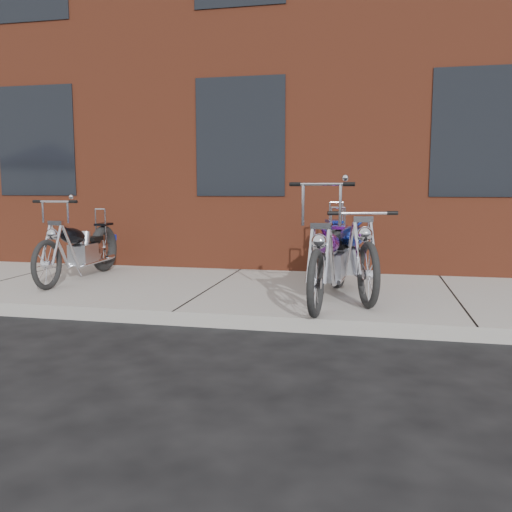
# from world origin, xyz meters

# --- Properties ---
(ground) EXTENTS (120.00, 120.00, 0.00)m
(ground) POSITION_xyz_m (0.00, 0.00, 0.00)
(ground) COLOR black
(ground) RESTS_ON ground
(sidewalk) EXTENTS (22.00, 3.00, 0.15)m
(sidewalk) POSITION_xyz_m (0.00, 1.50, 0.07)
(sidewalk) COLOR #A1A1A1
(sidewalk) RESTS_ON ground
(building_brick) EXTENTS (22.00, 10.00, 8.00)m
(building_brick) POSITION_xyz_m (0.00, 8.00, 4.00)
(building_brick) COLOR brown
(building_brick) RESTS_ON ground
(chopper_purple) EXTENTS (0.58, 2.39, 1.34)m
(chopper_purple) POSITION_xyz_m (1.55, 0.95, 0.58)
(chopper_purple) COLOR black
(chopper_purple) RESTS_ON sidewalk
(chopper_blue) EXTENTS (0.88, 2.43, 1.09)m
(chopper_blue) POSITION_xyz_m (1.73, 1.51, 0.60)
(chopper_blue) COLOR black
(chopper_blue) RESTS_ON sidewalk
(chopper_third) EXTENTS (0.54, 2.21, 1.12)m
(chopper_third) POSITION_xyz_m (-1.99, 1.65, 0.55)
(chopper_third) COLOR black
(chopper_third) RESTS_ON sidewalk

